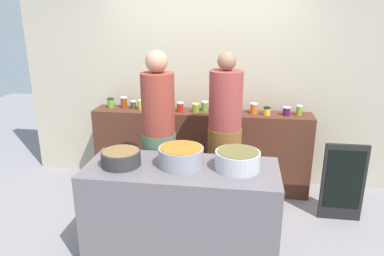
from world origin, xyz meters
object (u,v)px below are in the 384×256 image
at_px(preserve_jar_14, 299,110).
at_px(cook_in_cap, 224,144).
at_px(preserve_jar_9, 217,106).
at_px(preserve_jar_11, 254,108).
at_px(preserve_jar_0, 111,103).
at_px(preserve_jar_4, 154,107).
at_px(preserve_jar_13, 287,111).
at_px(cook_with_tongs, 159,148).
at_px(preserve_jar_1, 124,102).
at_px(preserve_jar_12, 267,111).
at_px(cooking_pot_center, 181,157).
at_px(preserve_jar_5, 164,104).
at_px(preserve_jar_10, 234,109).
at_px(cooking_pot_right, 238,160).
at_px(chalkboard_sign, 343,182).
at_px(preserve_jar_2, 133,105).
at_px(cooking_pot_left, 121,158).
at_px(preserve_jar_8, 205,106).
at_px(preserve_jar_3, 141,105).
at_px(preserve_jar_7, 196,108).
at_px(preserve_jar_6, 180,107).

xyz_separation_m(preserve_jar_14, cook_in_cap, (-0.84, -0.58, -0.26)).
bearing_deg(preserve_jar_9, preserve_jar_11, -2.36).
height_order(preserve_jar_0, preserve_jar_4, preserve_jar_0).
distance_m(preserve_jar_13, cook_with_tongs, 1.61).
bearing_deg(preserve_jar_1, cook_with_tongs, -53.36).
distance_m(preserve_jar_12, cooking_pot_center, 1.56).
height_order(preserve_jar_5, preserve_jar_10, preserve_jar_5).
bearing_deg(preserve_jar_12, cooking_pot_right, -103.11).
relative_size(preserve_jar_11, chalkboard_sign, 0.14).
relative_size(preserve_jar_2, preserve_jar_12, 0.95).
bearing_deg(preserve_jar_4, preserve_jar_5, 44.18).
xyz_separation_m(preserve_jar_2, cooking_pot_left, (0.34, -1.47, -0.11)).
relative_size(preserve_jar_8, preserve_jar_9, 0.82).
xyz_separation_m(cooking_pot_right, chalkboard_sign, (1.13, 0.82, -0.54)).
bearing_deg(cooking_pot_right, preserve_jar_4, 128.41).
height_order(preserve_jar_0, chalkboard_sign, preserve_jar_0).
xyz_separation_m(preserve_jar_13, cooking_pot_left, (-1.56, -1.42, -0.11)).
bearing_deg(preserve_jar_12, preserve_jar_4, 179.49).
bearing_deg(preserve_jar_13, preserve_jar_5, 176.73).
relative_size(preserve_jar_0, preserve_jar_1, 0.88).
bearing_deg(preserve_jar_5, preserve_jar_2, -175.83).
bearing_deg(cook_with_tongs, preserve_jar_8, 67.82).
relative_size(preserve_jar_3, chalkboard_sign, 0.14).
bearing_deg(preserve_jar_3, preserve_jar_2, 154.76).
xyz_separation_m(preserve_jar_4, cook_in_cap, (0.91, -0.54, -0.24)).
distance_m(preserve_jar_2, preserve_jar_11, 1.51).
relative_size(preserve_jar_1, preserve_jar_2, 1.48).
bearing_deg(preserve_jar_3, cooking_pot_right, -47.62).
distance_m(preserve_jar_1, preserve_jar_10, 1.41).
bearing_deg(cooking_pot_center, preserve_jar_3, 118.75).
bearing_deg(preserve_jar_10, preserve_jar_11, 6.43).
distance_m(preserve_jar_2, cooking_pot_left, 1.52).
xyz_separation_m(preserve_jar_8, cooking_pot_left, (-0.57, -1.49, -0.12)).
xyz_separation_m(preserve_jar_2, preserve_jar_5, (0.39, 0.03, 0.01)).
bearing_deg(preserve_jar_2, preserve_jar_13, -1.73).
distance_m(preserve_jar_4, cooking_pot_left, 1.41).
bearing_deg(preserve_jar_13, preserve_jar_8, 175.70).
bearing_deg(preserve_jar_5, preserve_jar_12, -4.91).
distance_m(cooking_pot_center, cook_with_tongs, 0.63).
distance_m(preserve_jar_0, preserve_jar_8, 1.21).
bearing_deg(preserve_jar_13, preserve_jar_11, 175.88).
distance_m(preserve_jar_11, cooking_pot_left, 1.87).
distance_m(preserve_jar_7, chalkboard_sign, 1.86).
bearing_deg(preserve_jar_13, preserve_jar_1, 178.29).
xyz_separation_m(preserve_jar_4, preserve_jar_12, (1.37, -0.01, 0.00)).
bearing_deg(chalkboard_sign, preserve_jar_4, 166.70).
relative_size(preserve_jar_14, chalkboard_sign, 0.13).
bearing_deg(cooking_pot_left, preserve_jar_2, 102.93).
bearing_deg(cooking_pot_left, preserve_jar_1, 107.39).
relative_size(preserve_jar_6, preserve_jar_8, 1.00).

